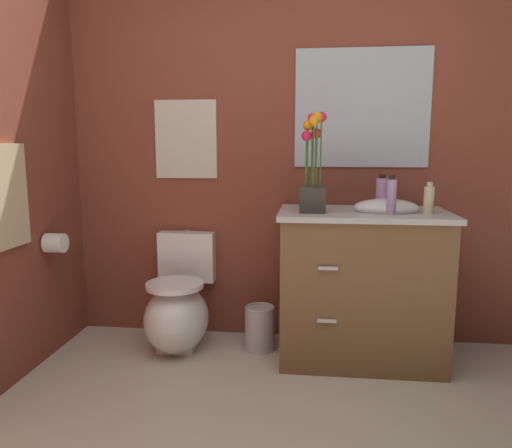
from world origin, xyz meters
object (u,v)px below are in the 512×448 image
(flower_vase, at_px, (313,176))
(wall_poster, at_px, (186,139))
(vanity_cabinet, at_px, (362,284))
(hand_wash_bottle, at_px, (382,193))
(trash_bin, at_px, (260,328))
(soap_bottle, at_px, (429,199))
(toilet_paper_roll, at_px, (55,243))
(lotion_bottle, at_px, (391,196))
(hanging_towel, at_px, (8,196))
(toilet, at_px, (179,309))
(wall_mirror, at_px, (362,108))

(flower_vase, distance_m, wall_poster, 0.90)
(vanity_cabinet, height_order, hand_wash_bottle, hand_wash_bottle)
(flower_vase, relative_size, trash_bin, 1.98)
(soap_bottle, distance_m, toilet_paper_roll, 2.09)
(toilet_paper_roll, bearing_deg, lotion_bottle, 1.53)
(wall_poster, height_order, hanging_towel, wall_poster)
(toilet, height_order, wall_poster, wall_poster)
(soap_bottle, xyz_separation_m, toilet_paper_roll, (-2.07, -0.11, -0.26))
(soap_bottle, distance_m, hanging_towel, 2.17)
(hand_wash_bottle, xyz_separation_m, wall_mirror, (-0.11, 0.18, 0.49))
(soap_bottle, relative_size, wall_mirror, 0.21)
(trash_bin, height_order, wall_mirror, wall_mirror)
(flower_vase, xyz_separation_m, soap_bottle, (0.62, 0.02, -0.12))
(wall_poster, bearing_deg, flower_vase, -25.07)
(wall_mirror, bearing_deg, flower_vase, -127.50)
(flower_vase, height_order, wall_poster, wall_poster)
(hand_wash_bottle, xyz_separation_m, hanging_towel, (-1.90, -0.59, 0.02))
(trash_bin, bearing_deg, vanity_cabinet, -4.98)
(trash_bin, relative_size, hanging_towel, 0.52)
(trash_bin, bearing_deg, hanging_towel, -156.23)
(wall_poster, xyz_separation_m, toilet_paper_roll, (-0.66, -0.46, -0.59))
(toilet_paper_roll, bearing_deg, hanging_towel, -100.07)
(flower_vase, bearing_deg, hand_wash_bottle, 25.63)
(toilet, height_order, hand_wash_bottle, hand_wash_bottle)
(hand_wash_bottle, height_order, hanging_towel, hanging_towel)
(vanity_cabinet, bearing_deg, hand_wash_bottle, 46.07)
(flower_vase, xyz_separation_m, wall_mirror, (0.29, 0.37, 0.38))
(toilet, bearing_deg, flower_vase, -7.56)
(vanity_cabinet, bearing_deg, wall_mirror, 90.52)
(toilet, xyz_separation_m, vanity_cabinet, (1.09, -0.03, 0.20))
(vanity_cabinet, relative_size, soap_bottle, 6.19)
(trash_bin, distance_m, wall_mirror, 1.46)
(soap_bottle, bearing_deg, hanging_towel, -168.88)
(toilet, distance_m, trash_bin, 0.51)
(vanity_cabinet, height_order, trash_bin, vanity_cabinet)
(wall_poster, bearing_deg, trash_bin, -26.04)
(flower_vase, distance_m, toilet_paper_roll, 1.51)
(hanging_towel, xyz_separation_m, toilet_paper_roll, (0.06, 0.31, -0.30))
(hand_wash_bottle, bearing_deg, toilet, -175.99)
(hand_wash_bottle, relative_size, toilet_paper_roll, 1.82)
(hand_wash_bottle, bearing_deg, wall_mirror, 120.63)
(soap_bottle, relative_size, wall_poster, 0.35)
(toilet, height_order, hanging_towel, hanging_towel)
(lotion_bottle, relative_size, wall_mirror, 0.26)
(vanity_cabinet, relative_size, lotion_bottle, 5.00)
(soap_bottle, distance_m, trash_bin, 1.23)
(toilet, xyz_separation_m, wall_poster, (0.00, 0.27, 1.02))
(lotion_bottle, distance_m, wall_poster, 1.32)
(lotion_bottle, xyz_separation_m, wall_mirror, (-0.13, 0.41, 0.49))
(trash_bin, distance_m, hanging_towel, 1.56)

